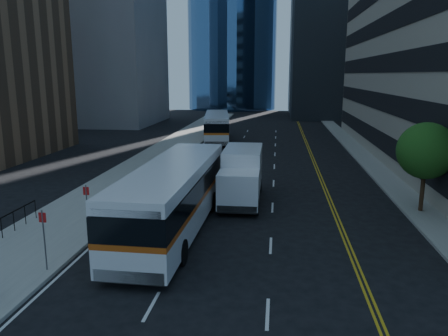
# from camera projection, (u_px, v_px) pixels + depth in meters

# --- Properties ---
(ground) EXTENTS (160.00, 160.00, 0.00)m
(ground) POSITION_uv_depth(u_px,v_px,m) (258.00, 263.00, 18.54)
(ground) COLOR black
(ground) RESTS_ON ground
(sidewalk_west) EXTENTS (5.00, 90.00, 0.15)m
(sidewalk_west) POSITION_uv_depth(u_px,v_px,m) (165.00, 153.00, 44.03)
(sidewalk_west) COLOR gray
(sidewalk_west) RESTS_ON ground
(sidewalk_east) EXTENTS (2.00, 90.00, 0.15)m
(sidewalk_east) POSITION_uv_depth(u_px,v_px,m) (364.00, 157.00, 41.71)
(sidewalk_east) COLOR gray
(sidewalk_east) RESTS_ON ground
(midrise_west) EXTENTS (18.00, 18.00, 35.00)m
(midrise_west) POSITION_uv_depth(u_px,v_px,m) (97.00, 12.00, 68.64)
(midrise_west) COLOR gray
(midrise_west) RESTS_ON ground
(street_tree) EXTENTS (3.20, 3.20, 5.10)m
(street_tree) POSITION_uv_depth(u_px,v_px,m) (426.00, 151.00, 24.46)
(street_tree) COLOR #332114
(street_tree) RESTS_ON sidewalk_east
(bus_front) EXTENTS (3.20, 13.46, 3.46)m
(bus_front) POSITION_uv_depth(u_px,v_px,m) (174.00, 195.00, 22.03)
(bus_front) COLOR white
(bus_front) RESTS_ON ground
(bus_rear) EXTENTS (4.32, 12.70, 3.21)m
(bus_rear) POSITION_uv_depth(u_px,v_px,m) (217.00, 126.00, 52.55)
(bus_rear) COLOR silver
(bus_rear) RESTS_ON ground
(box_truck) EXTENTS (2.40, 6.80, 3.25)m
(box_truck) POSITION_uv_depth(u_px,v_px,m) (242.00, 175.00, 27.19)
(box_truck) COLOR white
(box_truck) RESTS_ON ground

